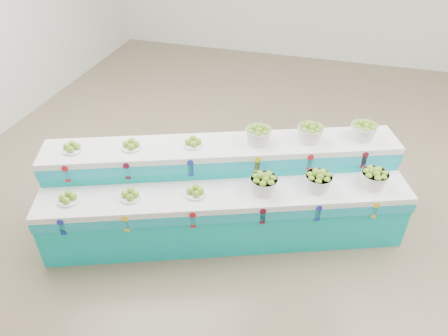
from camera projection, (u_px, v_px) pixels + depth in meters
The scene contains 14 objects.
ground at pixel (308, 202), 5.47m from camera, with size 10.00×10.00×0.00m, color #76674B.
display_stand at pixel (224, 193), 4.81m from camera, with size 4.04×1.04×1.02m, color #0CB8B7, non-canonical shape.
plate_lower_left at pixel (68, 197), 4.34m from camera, with size 0.23×0.23×0.10m, color white.
plate_lower_mid at pixel (130, 194), 4.39m from camera, with size 0.23×0.23×0.10m, color white.
plate_lower_right at pixel (195, 191), 4.43m from camera, with size 0.23×0.23×0.10m, color white.
basket_lower_left at pixel (264, 183), 4.44m from camera, with size 0.29×0.29×0.22m, color silver, non-canonical shape.
basket_lower_mid at pixel (318, 180), 4.48m from camera, with size 0.29×0.29×0.22m, color silver, non-canonical shape.
basket_lower_right at pixel (374, 178), 4.52m from camera, with size 0.29×0.29×0.22m, color silver, non-canonical shape.
plate_upper_left at pixel (72, 147), 4.57m from camera, with size 0.23×0.23×0.10m, color white.
plate_upper_mid at pixel (131, 144), 4.61m from camera, with size 0.23×0.23×0.10m, color white.
plate_upper_right at pixel (193, 142), 4.65m from camera, with size 0.23×0.23×0.10m, color white.
basket_upper_left at pixel (258, 134), 4.67m from camera, with size 0.29×0.29×0.22m, color silver, non-canonical shape.
basket_upper_mid at pixel (310, 132), 4.70m from camera, with size 0.29×0.29×0.22m, color silver, non-canonical shape.
basket_upper_right at pixel (364, 130), 4.74m from camera, with size 0.29×0.29×0.22m, color silver, non-canonical shape.
Camera 1 is at (0.08, -4.29, 3.59)m, focal length 33.62 mm.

